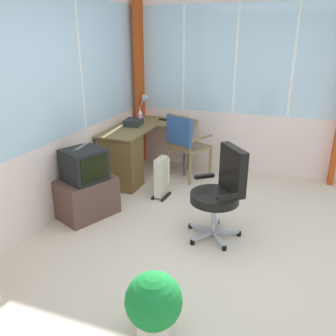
# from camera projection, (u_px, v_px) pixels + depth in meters

# --- Properties ---
(ground) EXTENTS (5.67, 4.94, 0.06)m
(ground) POSITION_uv_depth(u_px,v_px,m) (223.00, 255.00, 3.43)
(ground) COLOR beige
(north_window_panel) EXTENTS (4.67, 0.07, 2.60)m
(north_window_panel) POSITION_uv_depth(u_px,v_px,m) (38.00, 107.00, 3.61)
(north_window_panel) COLOR silver
(north_window_panel) RESTS_ON ground
(east_window_panel) EXTENTS (0.07, 3.94, 2.60)m
(east_window_panel) POSITION_uv_depth(u_px,v_px,m) (262.00, 87.00, 5.04)
(east_window_panel) COLOR silver
(east_window_panel) RESTS_ON ground
(curtain_corner) EXTENTS (0.26, 0.07, 2.50)m
(curtain_corner) POSITION_uv_depth(u_px,v_px,m) (140.00, 86.00, 5.55)
(curtain_corner) COLOR #B94215
(curtain_corner) RESTS_ON ground
(desk) EXTENTS (1.44, 1.02, 0.76)m
(desk) POSITION_uv_depth(u_px,v_px,m) (125.00, 156.00, 4.86)
(desk) COLOR brown
(desk) RESTS_ON ground
(desk_lamp) EXTENTS (0.22, 0.19, 0.39)m
(desk_lamp) POSITION_uv_depth(u_px,v_px,m) (145.00, 103.00, 5.46)
(desk_lamp) COLOR #B2B7BC
(desk_lamp) RESTS_ON desk
(tv_remote) EXTENTS (0.07, 0.16, 0.02)m
(tv_remote) POSITION_uv_depth(u_px,v_px,m) (164.00, 120.00, 5.43)
(tv_remote) COLOR black
(tv_remote) RESTS_ON desk
(spray_bottle) EXTENTS (0.06, 0.06, 0.22)m
(spray_bottle) POSITION_uv_depth(u_px,v_px,m) (140.00, 117.00, 5.16)
(spray_bottle) COLOR pink
(spray_bottle) RESTS_ON desk
(paper_tray) EXTENTS (0.33, 0.27, 0.09)m
(paper_tray) POSITION_uv_depth(u_px,v_px,m) (133.00, 122.00, 5.12)
(paper_tray) COLOR #232828
(paper_tray) RESTS_ON desk
(wooden_armchair) EXTENTS (0.65, 0.64, 0.97)m
(wooden_armchair) POSITION_uv_depth(u_px,v_px,m) (184.00, 139.00, 4.98)
(wooden_armchair) COLOR olive
(wooden_armchair) RESTS_ON ground
(office_chair) EXTENTS (0.61, 0.61, 0.96)m
(office_chair) POSITION_uv_depth(u_px,v_px,m) (222.00, 188.00, 3.54)
(office_chair) COLOR #B7B7BF
(office_chair) RESTS_ON ground
(tv_on_stand) EXTENTS (0.76, 0.66, 0.81)m
(tv_on_stand) POSITION_uv_depth(u_px,v_px,m) (86.00, 187.00, 4.02)
(tv_on_stand) COLOR brown
(tv_on_stand) RESTS_ON ground
(space_heater) EXTENTS (0.31, 0.19, 0.54)m
(space_heater) POSITION_uv_depth(u_px,v_px,m) (162.00, 177.00, 4.53)
(space_heater) COLOR silver
(space_heater) RESTS_ON ground
(potted_plant) EXTENTS (0.40, 0.40, 0.50)m
(potted_plant) POSITION_uv_depth(u_px,v_px,m) (154.00, 304.00, 2.39)
(potted_plant) COLOR beige
(potted_plant) RESTS_ON ground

